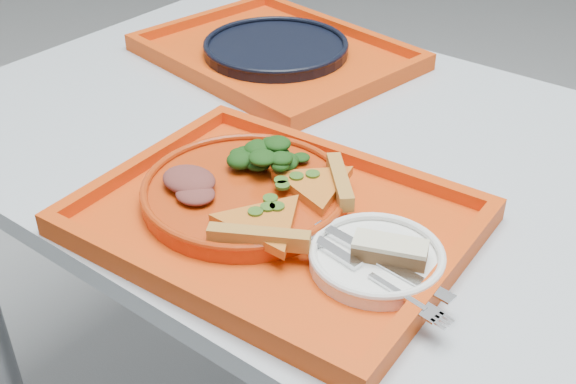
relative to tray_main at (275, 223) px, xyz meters
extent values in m
cube|color=#ADB8C2|center=(0.11, 0.21, -0.02)|extent=(1.60, 0.80, 0.03)
cylinder|color=gray|center=(-0.61, 0.53, -0.40)|extent=(0.05, 0.05, 0.72)
cube|color=#CE3D0A|center=(0.00, 0.00, 0.00)|extent=(0.47, 0.38, 0.01)
cube|color=#CE3D0A|center=(-0.32, 0.40, 0.00)|extent=(0.50, 0.42, 0.01)
cylinder|color=#AF310B|center=(-0.06, 0.01, 0.02)|extent=(0.26, 0.26, 0.02)
cylinder|color=white|center=(0.15, 0.00, 0.01)|extent=(0.15, 0.15, 0.01)
cylinder|color=black|center=(-0.32, 0.40, 0.01)|extent=(0.26, 0.26, 0.02)
ellipsoid|color=black|center=(-0.07, 0.07, 0.05)|extent=(0.09, 0.08, 0.04)
ellipsoid|color=brown|center=(-0.11, -0.03, 0.03)|extent=(0.07, 0.06, 0.02)
cube|color=#52331B|center=(0.16, 0.00, 0.03)|extent=(0.09, 0.06, 0.02)
cube|color=beige|center=(0.16, 0.00, 0.04)|extent=(0.09, 0.06, 0.01)
cube|color=silver|center=(0.15, -0.01, 0.02)|extent=(0.19, 0.04, 0.01)
cube|color=silver|center=(0.16, -0.03, 0.02)|extent=(0.19, 0.05, 0.01)
camera|label=1|loc=(0.45, -0.55, 0.52)|focal=45.00mm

